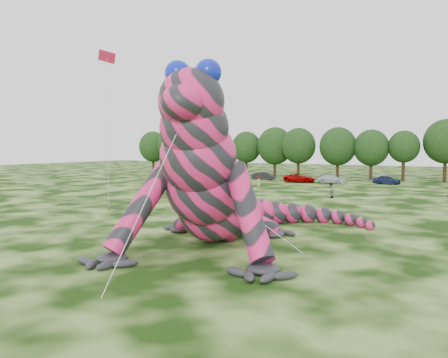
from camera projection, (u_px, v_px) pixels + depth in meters
ground at (253, 248)px, 25.59m from camera, size 240.00×240.00×0.00m
inflatable_gecko at (219, 158)px, 27.45m from camera, size 22.28×24.62×10.42m
flying_kite at (107, 68)px, 36.58m from camera, size 3.35×2.99×14.23m
tree_0 at (153, 151)px, 103.38m from camera, size 6.91×6.22×9.51m
tree_1 at (171, 151)px, 99.31m from camera, size 6.74×6.07×9.81m
tree_2 at (193, 151)px, 97.33m from camera, size 7.04×6.34×9.64m
tree_3 at (217, 152)px, 92.30m from camera, size 5.81×5.23×9.44m
tree_4 at (246, 153)px, 90.77m from camera, size 6.22×5.60×9.06m
tree_5 at (275, 152)px, 87.32m from camera, size 7.16×6.44×9.80m
tree_6 at (298, 153)px, 83.09m from camera, size 6.52×5.86×9.49m
tree_7 at (338, 153)px, 79.54m from camera, size 6.68×6.01×9.48m
tree_8 at (371, 155)px, 76.85m from camera, size 6.14×5.53×8.94m
tree_9 at (404, 156)px, 74.59m from camera, size 5.27×4.74×8.68m
tree_10 at (446, 151)px, 72.50m from camera, size 7.09×6.38×10.50m
car_0 at (213, 175)px, 81.42m from camera, size 3.99×2.16×1.29m
car_1 at (264, 176)px, 77.76m from camera, size 4.24×1.60×1.38m
car_2 at (300, 178)px, 72.23m from camera, size 5.48×2.99×1.46m
car_3 at (332, 179)px, 70.09m from camera, size 4.88×2.63×1.34m
car_4 at (387, 180)px, 68.45m from camera, size 4.25×1.94×1.41m
spectator_1 at (331, 191)px, 50.08m from camera, size 0.79×0.95×1.76m
spectator_4 at (259, 181)px, 63.72m from camera, size 0.94×0.97×1.68m
spectator_0 at (249, 193)px, 47.66m from camera, size 0.72×0.66×1.64m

